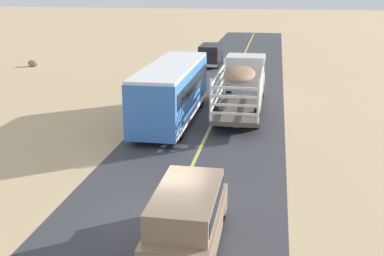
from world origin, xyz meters
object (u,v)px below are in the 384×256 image
at_px(livestock_truck, 243,79).
at_px(car_far, 210,54).
at_px(boulder_near_shoulder, 33,63).
at_px(suv_near, 187,216).
at_px(bus, 172,91).

height_order(livestock_truck, car_far, livestock_truck).
bearing_deg(car_far, boulder_near_shoulder, -168.73).
bearing_deg(car_far, suv_near, -83.45).
xyz_separation_m(suv_near, bus, (-3.31, 13.21, 0.66)).
xyz_separation_m(livestock_truck, bus, (-3.72, -3.88, -0.04)).
bearing_deg(livestock_truck, boulder_near_shoulder, 150.52).
distance_m(suv_near, livestock_truck, 17.11).
bearing_deg(livestock_truck, bus, -133.80).
relative_size(bus, boulder_near_shoulder, 10.39).
bearing_deg(bus, suv_near, -75.92).
bearing_deg(livestock_truck, suv_near, -91.38).
bearing_deg(suv_near, livestock_truck, 88.62).
height_order(bus, car_far, bus).
distance_m(suv_near, boulder_near_shoulder, 34.68).
xyz_separation_m(suv_near, car_far, (-3.64, 31.71, 0.00)).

